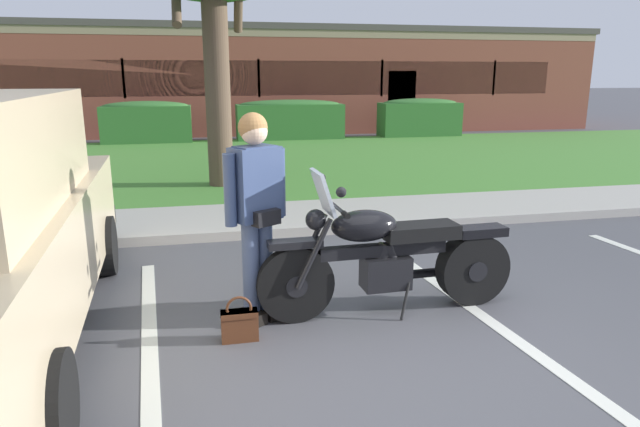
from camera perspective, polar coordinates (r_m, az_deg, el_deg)
ground_plane at (r=4.24m, az=7.96°, el=-14.02°), size 140.00×140.00×0.00m
curb_strip at (r=7.12m, az=-0.94°, el=-1.65°), size 60.00×0.20×0.12m
concrete_walk at (r=7.93m, az=-2.15°, el=-0.16°), size 60.00×1.50×0.08m
grass_lawn at (r=12.96m, az=-6.23°, el=5.29°), size 60.00×8.83×0.06m
stall_stripe_0 at (r=4.22m, az=-16.99°, el=-14.66°), size 0.48×4.40×0.01m
stall_stripe_1 at (r=4.78m, az=18.05°, el=-11.18°), size 0.48×4.40×0.01m
motorcycle at (r=4.77m, az=7.87°, el=-4.37°), size 2.24×0.82×1.26m
rider_person at (r=4.45m, az=-6.54°, el=1.05°), size 0.51×0.40×1.70m
handbag at (r=4.38m, az=-8.24°, el=-10.98°), size 0.28×0.13×0.36m
hedge_left at (r=17.12m, az=-17.30°, el=8.96°), size 2.52×0.90×1.24m
hedge_center_left at (r=17.28m, az=-3.08°, el=9.61°), size 3.24×0.90×1.24m
hedge_center_right at (r=18.43m, az=10.13°, el=9.69°), size 2.58×0.90×1.24m
brick_building at (r=22.86m, az=-7.48°, el=13.46°), size 24.68×8.77×3.58m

